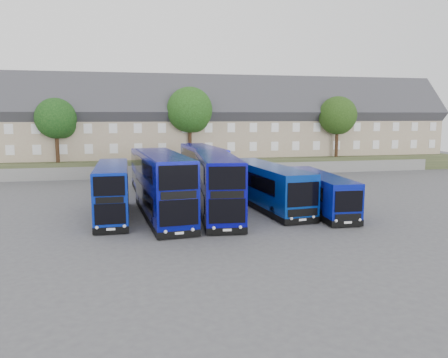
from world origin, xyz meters
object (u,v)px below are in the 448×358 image
dd_front_left (112,192)px  coach_east_a (267,187)px  tree_west (57,120)px  tree_far (353,115)px  tree_mid (191,112)px  dd_front_mid (163,187)px  tree_east (338,117)px

dd_front_left → coach_east_a: size_ratio=0.76×
tree_west → coach_east_a: bearing=-47.1°
dd_front_left → tree_far: tree_far is taller
tree_west → tree_mid: tree_mid is taller
dd_front_left → tree_mid: 25.20m
dd_front_mid → tree_mid: size_ratio=1.33×
dd_front_mid → tree_west: 25.85m
dd_front_mid → dd_front_left: bearing=162.2°
dd_front_left → tree_west: bearing=107.1°
dd_front_left → tree_mid: bearing=68.1°
tree_mid → tree_far: (26.00, 6.50, -0.34)m
dd_front_left → dd_front_mid: (3.65, -0.80, 0.42)m
coach_east_a → tree_far: tree_far is taller
tree_west → dd_front_left: bearing=-72.4°
coach_east_a → tree_east: tree_east is taller
dd_front_mid → tree_west: bearing=109.5°
tree_mid → tree_far: tree_mid is taller
tree_west → tree_east: bearing=0.0°
dd_front_mid → coach_east_a: size_ratio=0.94×
tree_far → tree_west: bearing=-170.5°
tree_mid → tree_east: (20.00, -0.50, -0.68)m
dd_front_mid → tree_east: 34.58m
dd_front_left → tree_west: 23.90m
tree_east → tree_mid: bearing=178.6°
tree_far → coach_east_a: bearing=-129.0°
dd_front_mid → tree_east: (25.29, 23.05, 5.04)m
tree_west → tree_far: bearing=9.5°
tree_far → dd_front_left: bearing=-140.1°
tree_far → tree_east: bearing=-130.6°
dd_front_left → tree_west: tree_west is taller
coach_east_a → tree_far: size_ratio=1.51×
coach_east_a → tree_west: (-19.43, 20.92, 5.32)m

